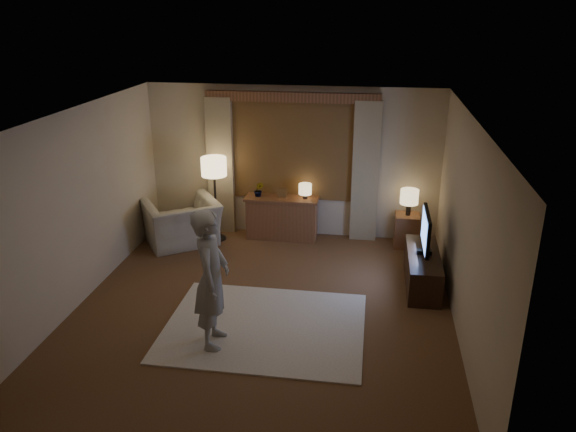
% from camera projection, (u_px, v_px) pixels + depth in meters
% --- Properties ---
extents(room, '(5.04, 5.54, 2.64)m').
position_uv_depth(room, '(268.00, 204.00, 7.52)').
color(room, brown).
rests_on(room, ground).
extents(rug, '(2.50, 2.00, 0.02)m').
position_uv_depth(rug, '(265.00, 326.00, 7.12)').
color(rug, silver).
rests_on(rug, floor).
extents(sideboard, '(1.20, 0.40, 0.70)m').
position_uv_depth(sideboard, '(282.00, 219.00, 9.74)').
color(sideboard, brown).
rests_on(sideboard, floor).
extents(picture_frame, '(0.16, 0.02, 0.20)m').
position_uv_depth(picture_frame, '(282.00, 194.00, 9.58)').
color(picture_frame, brown).
rests_on(picture_frame, sideboard).
extents(plant, '(0.17, 0.13, 0.30)m').
position_uv_depth(plant, '(259.00, 190.00, 9.62)').
color(plant, '#999999').
rests_on(plant, sideboard).
extents(table_lamp_sideboard, '(0.22, 0.22, 0.30)m').
position_uv_depth(table_lamp_sideboard, '(305.00, 190.00, 9.49)').
color(table_lamp_sideboard, black).
rests_on(table_lamp_sideboard, sideboard).
extents(floor_lamp, '(0.43, 0.43, 1.46)m').
position_uv_depth(floor_lamp, '(214.00, 171.00, 9.36)').
color(floor_lamp, black).
rests_on(floor_lamp, floor).
extents(armchair, '(1.54, 1.50, 0.76)m').
position_uv_depth(armchair, '(182.00, 223.00, 9.48)').
color(armchair, beige).
rests_on(armchair, floor).
extents(side_table, '(0.40, 0.40, 0.56)m').
position_uv_depth(side_table, '(407.00, 230.00, 9.41)').
color(side_table, brown).
rests_on(side_table, floor).
extents(table_lamp_side, '(0.30, 0.30, 0.44)m').
position_uv_depth(table_lamp_side, '(409.00, 197.00, 9.21)').
color(table_lamp_side, black).
rests_on(table_lamp_side, side_table).
extents(tv_stand, '(0.45, 1.40, 0.50)m').
position_uv_depth(tv_stand, '(422.00, 269.00, 8.10)').
color(tv_stand, black).
rests_on(tv_stand, floor).
extents(tv, '(0.21, 0.87, 0.63)m').
position_uv_depth(tv, '(426.00, 231.00, 7.89)').
color(tv, black).
rests_on(tv, tv_stand).
extents(person, '(0.45, 0.65, 1.70)m').
position_uv_depth(person, '(212.00, 279.00, 6.48)').
color(person, '#A39F96').
rests_on(person, rug).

